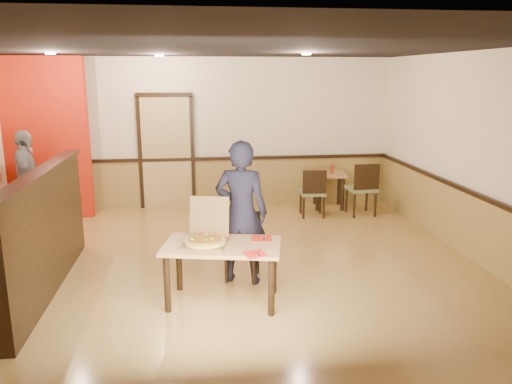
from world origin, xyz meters
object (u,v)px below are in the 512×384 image
(side_chair_right, at_px, (363,187))
(side_chair_left, at_px, (313,191))
(passerby, at_px, (27,180))
(condiment, at_px, (331,169))
(diner_chair, at_px, (243,242))
(diner, at_px, (241,213))
(pizza_box, at_px, (206,238))
(side_table, at_px, (329,182))
(main_table, at_px, (222,253))

(side_chair_right, bearing_deg, side_chair_left, -3.77)
(passerby, height_order, condiment, passerby)
(diner_chair, bearing_deg, diner, -87.38)
(pizza_box, height_order, condiment, pizza_box)
(passerby, xyz_separation_m, condiment, (5.27, 0.63, -0.06))
(side_chair_left, distance_m, diner, 3.09)
(diner_chair, relative_size, side_chair_right, 0.85)
(side_chair_right, relative_size, condiment, 6.04)
(side_chair_right, xyz_separation_m, passerby, (-5.69, -0.04, 0.28))
(side_chair_left, relative_size, pizza_box, 1.41)
(side_chair_right, distance_m, passerby, 5.70)
(side_chair_left, distance_m, side_chair_right, 0.91)
(side_chair_left, bearing_deg, diner, 64.28)
(diner_chair, relative_size, pizza_box, 1.34)
(diner, bearing_deg, side_chair_left, -101.85)
(diner, height_order, condiment, diner)
(diner, height_order, pizza_box, diner)
(side_table, bearing_deg, main_table, -120.40)
(side_chair_right, xyz_separation_m, condiment, (-0.42, 0.59, 0.22))
(passerby, bearing_deg, pizza_box, -150.30)
(side_chair_right, bearing_deg, condiment, -57.62)
(side_table, distance_m, pizza_box, 4.51)
(side_chair_left, bearing_deg, diner_chair, 63.51)
(side_chair_left, bearing_deg, side_chair_right, -176.32)
(main_table, xyz_separation_m, side_chair_right, (2.70, 3.21, -0.05))
(side_chair_left, xyz_separation_m, side_chair_right, (0.91, -0.01, 0.05))
(main_table, distance_m, diner_chair, 0.76)
(main_table, xyz_separation_m, condiment, (2.28, 3.80, 0.17))
(side_chair_right, relative_size, side_table, 1.37)
(diner_chair, relative_size, passerby, 0.51)
(side_chair_right, bearing_deg, main_table, 46.57)
(passerby, bearing_deg, side_table, -95.07)
(diner_chair, distance_m, side_chair_right, 3.48)
(condiment, bearing_deg, pizza_box, -123.07)
(diner, relative_size, pizza_box, 2.84)
(pizza_box, bearing_deg, passerby, 145.09)
(diner_chair, bearing_deg, main_table, -97.29)
(pizza_box, bearing_deg, side_chair_left, 71.42)
(side_table, relative_size, diner, 0.40)
(side_chair_right, distance_m, condiment, 0.76)
(diner, distance_m, pizza_box, 0.69)
(main_table, distance_m, condiment, 4.43)
(diner_chair, bearing_deg, side_table, 74.23)
(main_table, distance_m, pizza_box, 0.24)
(side_chair_right, bearing_deg, pizza_box, 44.48)
(pizza_box, bearing_deg, condiment, 70.09)
(main_table, bearing_deg, side_chair_left, 72.29)
(diner, bearing_deg, condiment, -103.79)
(side_table, bearing_deg, diner_chair, -121.83)
(passerby, bearing_deg, condiment, -95.44)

